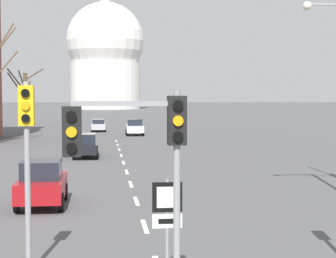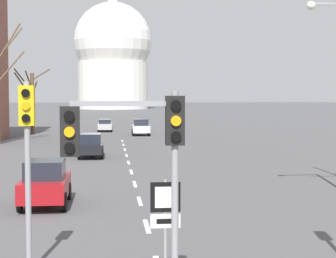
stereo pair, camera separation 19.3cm
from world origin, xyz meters
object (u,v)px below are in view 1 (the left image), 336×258
object	(u,v)px
sedan_near_left	(135,127)
sedan_near_right	(86,145)
traffic_signal_centre_tall	(139,146)
route_sign_post	(167,221)
traffic_signal_near_left	(27,140)
sedan_mid_centre	(98,125)
sedan_far_left	(42,183)

from	to	relation	value
sedan_near_left	sedan_near_right	distance (m)	22.54
traffic_signal_centre_tall	route_sign_post	size ratio (longest dim) A/B	1.66
traffic_signal_near_left	route_sign_post	bearing A→B (deg)	-41.99
traffic_signal_centre_tall	sedan_near_right	size ratio (longest dim) A/B	1.06
traffic_signal_near_left	traffic_signal_centre_tall	bearing A→B (deg)	-49.40
traffic_signal_near_left	sedan_mid_centre	size ratio (longest dim) A/B	1.05
traffic_signal_near_left	sedan_near_left	xyz separation A→B (m)	(5.39, 48.11, -2.36)
sedan_mid_centre	sedan_near_left	bearing A→B (deg)	-62.27
sedan_mid_centre	sedan_far_left	size ratio (longest dim) A/B	1.16
sedan_far_left	sedan_near_left	bearing A→B (deg)	81.46
route_sign_post	sedan_near_left	distance (m)	50.93
route_sign_post	sedan_near_left	bearing A→B (deg)	87.39
sedan_mid_centre	traffic_signal_near_left	bearing A→B (deg)	-91.42
sedan_far_left	route_sign_post	bearing A→B (deg)	-72.18
traffic_signal_centre_tall	sedan_mid_centre	xyz separation A→B (m)	(-1.13, 58.67, -2.58)
sedan_near_left	sedan_near_right	xyz separation A→B (m)	(-4.75, -22.03, -0.05)
sedan_near_right	traffic_signal_centre_tall	bearing A→B (deg)	-86.32
route_sign_post	sedan_near_left	world-z (taller)	route_sign_post
traffic_signal_centre_tall	sedan_near_left	distance (m)	51.18
sedan_far_left	traffic_signal_near_left	bearing A→B (deg)	-86.27
sedan_near_left	route_sign_post	bearing A→B (deg)	-92.61
traffic_signal_near_left	sedan_near_right	world-z (taller)	traffic_signal_near_left
traffic_signal_near_left	sedan_far_left	xyz separation A→B (m)	(-0.56, 8.52, -2.36)
route_sign_post	sedan_mid_centre	distance (m)	58.53
sedan_near_left	sedan_mid_centre	size ratio (longest dim) A/B	0.87
traffic_signal_centre_tall	traffic_signal_near_left	xyz separation A→B (m)	(-2.51, 2.93, -0.08)
route_sign_post	sedan_mid_centre	world-z (taller)	route_sign_post
route_sign_post	traffic_signal_near_left	bearing A→B (deg)	138.01
sedan_near_left	sedan_mid_centre	world-z (taller)	sedan_near_left
sedan_near_right	sedan_far_left	world-z (taller)	sedan_far_left
route_sign_post	sedan_near_right	distance (m)	28.95
route_sign_post	sedan_near_right	world-z (taller)	route_sign_post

